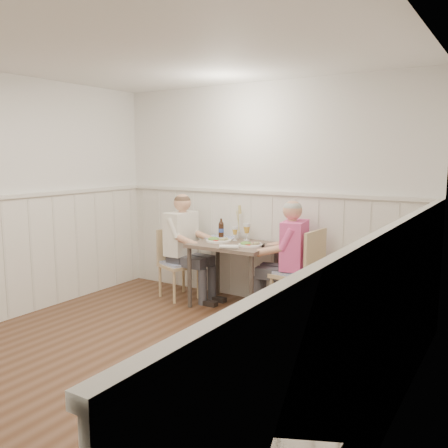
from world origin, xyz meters
name	(u,v)px	position (x,y,z in m)	size (l,w,h in m)	color
ground_plane	(135,368)	(0.00, 0.00, 0.00)	(4.50, 4.50, 0.00)	#4A2B19
room_shell	(130,186)	(0.00, 0.00, 1.52)	(4.04, 4.54, 2.60)	white
wainscot	(184,271)	(0.00, 0.69, 0.69)	(4.00, 4.49, 1.34)	silver
dining_table	(233,252)	(-0.15, 1.84, 0.65)	(0.91, 0.70, 0.75)	brown
chair_right	(302,270)	(0.69, 1.88, 0.53)	(0.50, 0.50, 0.98)	tan
chair_left	(176,261)	(-0.95, 1.79, 0.46)	(0.52, 0.52, 0.85)	tan
man_in_pink	(290,268)	(0.55, 1.88, 0.55)	(0.65, 0.46, 1.30)	#3F3F47
diner_cream	(184,254)	(-0.84, 1.81, 0.55)	(0.61, 0.42, 1.31)	#3F3F47
plate_man	(249,244)	(0.08, 1.81, 0.77)	(0.27, 0.27, 0.07)	white
plate_diner	(217,239)	(-0.38, 1.84, 0.77)	(0.30, 0.30, 0.08)	white
beer_glass_a	(247,229)	(-0.11, 2.08, 0.89)	(0.08, 0.08, 0.20)	silver
beer_glass_b	(235,231)	(-0.23, 2.00, 0.86)	(0.07, 0.07, 0.16)	silver
beer_bottle	(221,229)	(-0.48, 2.09, 0.86)	(0.07, 0.07, 0.24)	black
rolled_napkin	(229,247)	(-0.02, 1.53, 0.77)	(0.21, 0.13, 0.05)	white
grass_vase	(237,223)	(-0.28, 2.14, 0.94)	(0.05, 0.05, 0.43)	silver
gingham_mat	(221,237)	(-0.47, 2.09, 0.75)	(0.39, 0.33, 0.01)	#4658A7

